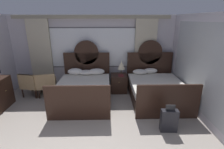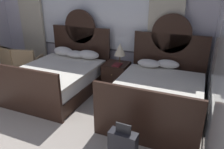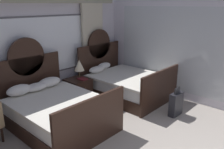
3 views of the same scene
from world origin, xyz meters
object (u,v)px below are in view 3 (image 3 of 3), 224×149
object	(u,v)px
bed_near_window	(55,110)
book_on_nightstand	(82,79)
nightstand_between_beds	(78,90)
table_lamp_on_nightstand	(79,65)
suitcase_on_floor	(176,104)
bed_near_mirror	(125,83)

from	to	relation	value
bed_near_window	book_on_nightstand	size ratio (longest dim) A/B	8.54
bed_near_window	nightstand_between_beds	size ratio (longest dim) A/B	3.46
table_lamp_on_nightstand	suitcase_on_floor	bearing A→B (deg)	-67.93
bed_near_window	nightstand_between_beds	distance (m)	1.34
suitcase_on_floor	bed_near_window	bearing A→B (deg)	142.86
nightstand_between_beds	book_on_nightstand	xyz separation A→B (m)	(0.07, -0.11, 0.34)
table_lamp_on_nightstand	nightstand_between_beds	bearing A→B (deg)	-171.12
suitcase_on_floor	bed_near_mirror	bearing A→B (deg)	85.42
bed_near_mirror	book_on_nightstand	distance (m)	1.27
nightstand_between_beds	suitcase_on_floor	bearing A→B (deg)	-66.06
nightstand_between_beds	book_on_nightstand	bearing A→B (deg)	-59.87
nightstand_between_beds	suitcase_on_floor	distance (m)	2.55
bed_near_mirror	suitcase_on_floor	world-z (taller)	bed_near_mirror
book_on_nightstand	suitcase_on_floor	distance (m)	2.44
table_lamp_on_nightstand	book_on_nightstand	size ratio (longest dim) A/B	1.95
table_lamp_on_nightstand	bed_near_window	bearing A→B (deg)	-151.86
book_on_nightstand	suitcase_on_floor	world-z (taller)	suitcase_on_floor
bed_near_window	bed_near_mirror	size ratio (longest dim) A/B	1.00
bed_near_mirror	nightstand_between_beds	distance (m)	1.35
nightstand_between_beds	book_on_nightstand	world-z (taller)	book_on_nightstand
nightstand_between_beds	book_on_nightstand	distance (m)	0.36
table_lamp_on_nightstand	suitcase_on_floor	size ratio (longest dim) A/B	0.73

